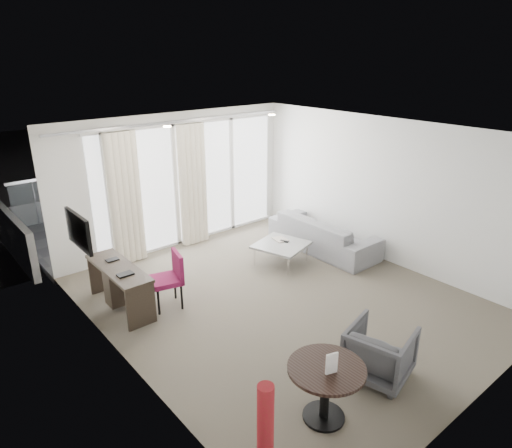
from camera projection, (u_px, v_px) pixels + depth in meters
floor at (281, 300)px, 7.13m from camera, size 5.00×6.00×0.00m
ceiling at (284, 133)px, 6.21m from camera, size 5.00×6.00×0.00m
wall_left at (121, 272)px, 5.17m from camera, size 0.00×6.00×2.60m
wall_right at (384, 191)px, 8.17m from camera, size 0.00×6.00×2.60m
wall_front at (488, 304)px, 4.52m from camera, size 5.00×0.00×2.60m
window_panel at (191, 183)px, 9.03m from camera, size 4.00×0.02×2.38m
window_frame at (191, 183)px, 9.02m from camera, size 4.10×0.06×2.44m
curtain_left at (126, 199)px, 8.04m from camera, size 0.60×0.20×2.38m
curtain_right at (193, 185)px, 8.88m from camera, size 0.60×0.20×2.38m
curtain_track at (178, 121)px, 8.29m from camera, size 4.80×0.04×0.04m
downlight_a at (167, 127)px, 6.82m from camera, size 0.12×0.12×0.02m
downlight_b at (272, 115)px, 8.08m from camera, size 0.12×0.12×0.02m
desk at (120, 287)px, 6.82m from camera, size 0.45×1.43×0.67m
tv at (78, 231)px, 6.23m from camera, size 0.05×0.80×0.50m
desk_chair at (166, 281)px, 6.82m from camera, size 0.56×0.54×0.86m
round_table at (325, 393)px, 4.74m from camera, size 1.05×1.05×0.65m
menu_card at (331, 367)px, 4.51m from camera, size 0.13×0.06×0.23m
red_lamp at (265, 441)px, 3.84m from camera, size 0.25×0.25×1.15m
tub_armchair at (380, 352)px, 5.37m from camera, size 0.87×0.86×0.66m
coffee_table at (281, 253)px, 8.32m from camera, size 1.06×1.06×0.38m
remote at (284, 243)px, 8.35m from camera, size 0.11×0.18×0.02m
magazine at (280, 241)px, 8.44m from camera, size 0.28×0.32×0.02m
sofa at (323, 233)px, 8.86m from camera, size 0.88×2.25×0.66m
terrace_slab at (158, 222)px, 10.56m from camera, size 5.60×3.00×0.12m
rattan_chair_a at (175, 204)px, 10.21m from camera, size 0.70×0.70×0.86m
rattan_chair_b at (240, 191)px, 11.30m from camera, size 0.59×0.59×0.82m
rattan_table at (200, 199)px, 11.30m from camera, size 0.50×0.50×0.44m
balustrade at (129, 185)px, 11.41m from camera, size 5.50×0.06×1.05m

